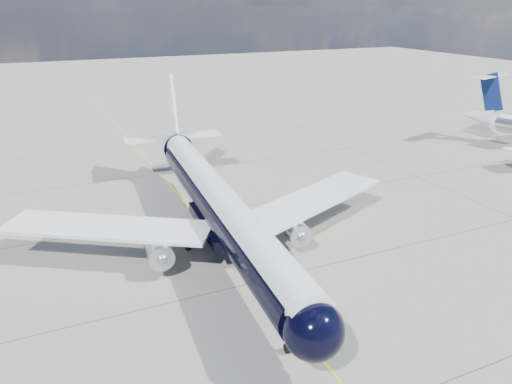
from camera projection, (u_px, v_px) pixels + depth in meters
The scene contains 3 objects.
ground at pixel (182, 199), 57.08m from camera, with size 320.00×320.00×0.00m, color gray.
taxiway_centerline at pixel (196, 215), 52.83m from camera, with size 0.16×160.00×0.01m, color yellow.
main_airliner at pixel (217, 202), 45.29m from camera, with size 37.39×45.67×13.19m.
Camera 1 is at (-14.48, -21.75, 21.05)m, focal length 35.00 mm.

